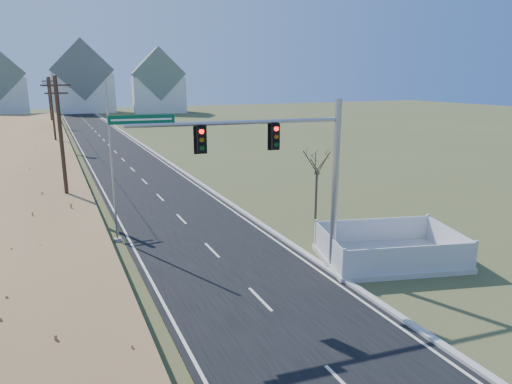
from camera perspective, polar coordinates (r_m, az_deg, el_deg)
name	(u,v)px	position (r m, az deg, el deg)	size (l,w,h in m)	color
ground	(241,281)	(20.83, -1.84, -11.08)	(260.00, 260.00, 0.00)	#495127
road	(106,142)	(68.38, -18.29, 5.95)	(8.00, 180.00, 0.06)	black
curb	(135,140)	(68.93, -14.86, 6.30)	(0.30, 180.00, 0.18)	#B2AFA8
utility_pole_near	(62,143)	(32.70, -23.13, 5.63)	(1.80, 0.26, 9.00)	#422D1E
utility_pole_mid	(53,113)	(62.57, -24.06, 9.05)	(1.80, 0.26, 9.00)	#422D1E
utility_pole_far	(50,102)	(92.52, -24.40, 10.26)	(1.80, 0.26, 9.00)	#422D1E
condo_n	(82,83)	(129.76, -20.90, 12.62)	(15.27, 10.20, 18.54)	white
condo_ne	(158,86)	(124.45, -12.12, 12.84)	(14.12, 10.51, 16.52)	white
traffic_signal_mast	(297,172)	(20.18, 5.12, 2.52)	(9.99, 1.39, 7.99)	#9EA0A5
fence_enclosure	(389,255)	(23.87, 16.30, -7.53)	(7.60, 6.11, 1.52)	#B7B5AD
open_sign	(352,237)	(25.75, 11.87, -5.48)	(0.56, 0.09, 0.69)	white
flagpole	(113,180)	(25.80, -17.45, 1.39)	(0.39, 0.39, 8.71)	#B7B5AD
bare_tree	(317,161)	(27.96, 7.66, 3.92)	(1.86, 1.86, 4.94)	#4C3F33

